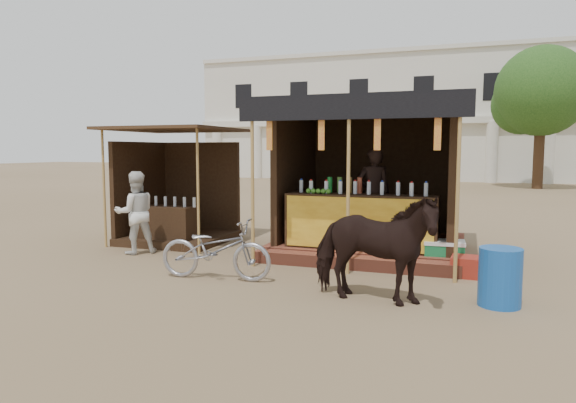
# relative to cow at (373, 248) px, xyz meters

# --- Properties ---
(ground) EXTENTS (120.00, 120.00, 0.00)m
(ground) POSITION_rel_cow_xyz_m (-1.64, -0.16, -0.70)
(ground) COLOR #846B4C
(ground) RESTS_ON ground
(main_stall) EXTENTS (3.60, 3.61, 2.78)m
(main_stall) POSITION_rel_cow_xyz_m (-0.64, 3.20, 0.33)
(main_stall) COLOR brown
(main_stall) RESTS_ON ground
(secondary_stall) EXTENTS (2.40, 2.40, 2.38)m
(secondary_stall) POSITION_rel_cow_xyz_m (-4.81, 3.08, 0.15)
(secondary_stall) COLOR #332212
(secondary_stall) RESTS_ON ground
(cow) EXTENTS (1.73, 0.91, 1.40)m
(cow) POSITION_rel_cow_xyz_m (0.00, 0.00, 0.00)
(cow) COLOR black
(cow) RESTS_ON ground
(motorbike) EXTENTS (1.77, 0.76, 0.91)m
(motorbike) POSITION_rel_cow_xyz_m (-2.42, 0.41, -0.25)
(motorbike) COLOR #9998A0
(motorbike) RESTS_ON ground
(bystander) EXTENTS (0.94, 0.94, 1.54)m
(bystander) POSITION_rel_cow_xyz_m (-4.72, 1.64, 0.07)
(bystander) COLOR silver
(bystander) RESTS_ON ground
(blue_barrel) EXTENTS (0.67, 0.67, 0.73)m
(blue_barrel) POSITION_rel_cow_xyz_m (1.51, 0.40, -0.34)
(blue_barrel) COLOR #154FA3
(blue_barrel) RESTS_ON ground
(red_crate) EXTENTS (0.44, 0.46, 0.31)m
(red_crate) POSITION_rel_cow_xyz_m (1.10, 1.84, -0.55)
(red_crate) COLOR maroon
(red_crate) RESTS_ON ground
(cooler) EXTENTS (0.66, 0.48, 0.46)m
(cooler) POSITION_rel_cow_xyz_m (0.77, 2.30, -0.47)
(cooler) COLOR #19743D
(cooler) RESTS_ON ground
(background_building) EXTENTS (26.00, 7.45, 8.18)m
(background_building) POSITION_rel_cow_xyz_m (-3.64, 29.78, 3.28)
(background_building) COLOR silver
(background_building) RESTS_ON ground
(tree) EXTENTS (4.50, 4.40, 7.00)m
(tree) POSITION_rel_cow_xyz_m (4.17, 21.98, 3.93)
(tree) COLOR #382314
(tree) RESTS_ON ground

